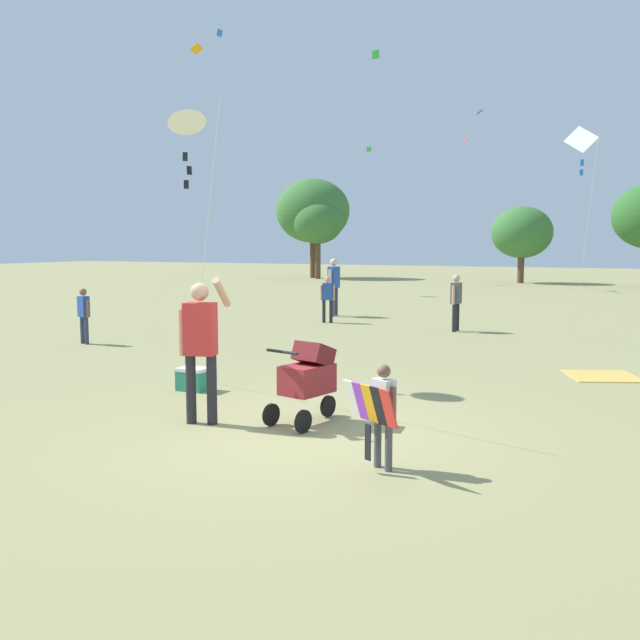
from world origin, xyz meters
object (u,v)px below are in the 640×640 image
at_px(child_with_butterfly_kite, 381,407).
at_px(picnic_blanket, 603,376).
at_px(person_adult_flyer, 201,339).
at_px(person_sitting_far, 456,298).
at_px(kite_orange_delta, 581,149).
at_px(cooler_box, 193,379).
at_px(stroller, 308,375).
at_px(person_couple_left, 84,311).
at_px(person_red_shirt, 327,295).
at_px(kite_adult_black, 187,125).
at_px(person_kid_running, 334,282).

bearing_deg(child_with_butterfly_kite, picnic_blanket, 74.30).
distance_m(person_adult_flyer, person_sitting_far, 10.37).
height_order(kite_orange_delta, cooler_box, kite_orange_delta).
relative_size(child_with_butterfly_kite, stroller, 0.94).
relative_size(person_adult_flyer, person_sitting_far, 1.27).
height_order(person_adult_flyer, stroller, person_adult_flyer).
relative_size(person_sitting_far, person_couple_left, 1.16).
bearing_deg(child_with_butterfly_kite, person_sitting_far, 100.36).
bearing_deg(cooler_box, person_sitting_far, 77.94).
relative_size(person_red_shirt, cooler_box, 2.92).
height_order(child_with_butterfly_kite, kite_adult_black, kite_adult_black).
bearing_deg(kite_adult_black, picnic_blanket, 26.50).
bearing_deg(child_with_butterfly_kite, stroller, 137.59).
bearing_deg(person_couple_left, person_sitting_far, 39.33).
bearing_deg(person_couple_left, child_with_butterfly_kite, -30.85).
height_order(person_red_shirt, cooler_box, person_red_shirt).
distance_m(stroller, person_sitting_far, 9.77).
bearing_deg(stroller, person_adult_flyer, -153.52).
height_order(person_adult_flyer, kite_adult_black, kite_adult_black).
bearing_deg(stroller, person_kid_running, 112.52).
xyz_separation_m(person_couple_left, person_kid_running, (2.63, 7.81, 0.31)).
xyz_separation_m(stroller, person_sitting_far, (-0.58, 9.75, 0.25)).
bearing_deg(person_adult_flyer, kite_adult_black, 127.76).
xyz_separation_m(person_kid_running, picnic_blanket, (8.09, -7.01, -1.04)).
xyz_separation_m(stroller, kite_adult_black, (-3.01, 1.76, 3.52)).
relative_size(kite_orange_delta, person_sitting_far, 3.39).
xyz_separation_m(person_adult_flyer, stroller, (1.19, 0.59, -0.46)).
distance_m(child_with_butterfly_kite, person_sitting_far, 11.26).
distance_m(kite_orange_delta, person_kid_running, 8.35).
xyz_separation_m(child_with_butterfly_kite, kite_orange_delta, (0.87, 10.61, 3.72)).
bearing_deg(cooler_box, child_with_butterfly_kite, -30.73).
xyz_separation_m(stroller, person_couple_left, (-7.54, 4.05, 0.13)).
relative_size(person_adult_flyer, person_kid_running, 1.04).
relative_size(person_couple_left, picnic_blanket, 1.11).
relative_size(person_kid_running, cooler_box, 3.96).
distance_m(child_with_butterfly_kite, kite_orange_delta, 11.28).
height_order(kite_adult_black, cooler_box, kite_adult_black).
distance_m(person_sitting_far, person_kid_running, 4.82).
relative_size(stroller, person_couple_left, 0.90).
bearing_deg(person_couple_left, kite_adult_black, -26.81).
bearing_deg(picnic_blanket, cooler_box, -145.65).
bearing_deg(person_kid_running, stroller, -67.48).
bearing_deg(picnic_blanket, person_red_shirt, 144.79).
bearing_deg(kite_orange_delta, person_kid_running, 160.46).
height_order(stroller, person_sitting_far, person_sitting_far).
distance_m(person_adult_flyer, kite_adult_black, 4.26).
relative_size(person_sitting_far, cooler_box, 3.23).
bearing_deg(person_sitting_far, child_with_butterfly_kite, -79.64).
height_order(kite_adult_black, picnic_blanket, kite_adult_black).
distance_m(person_kid_running, picnic_blanket, 10.76).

